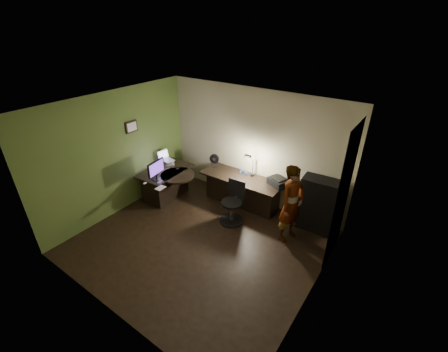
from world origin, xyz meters
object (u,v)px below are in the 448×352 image
Objects in this scene: desk_left at (167,184)px; desk_right at (241,191)px; cabinet at (319,205)px; monitor at (156,173)px; person at (292,204)px; office_chair at (232,203)px.

desk_right is at bearing 22.61° from desk_left.
cabinet is at bearing 4.17° from desk_right.
cabinet is at bearing 14.91° from monitor.
cabinet is 3.58m from monitor.
desk_left is at bearing -168.91° from cabinet.
monitor is at bearing 117.41° from person.
cabinet is (1.80, 0.15, 0.22)m from desk_right.
desk_right is at bearing 102.69° from office_chair.
desk_left is at bearing 178.47° from office_chair.
cabinet is 2.30× the size of monitor.
desk_right is at bearing -178.92° from cabinet.
office_chair reaches higher than desk_right.
desk_left is 3.16m from person.
monitor is at bearing -141.97° from desk_right.
desk_right is 1.99m from monitor.
office_chair reaches higher than desk_left.
desk_left is 2.51× the size of monitor.
desk_left is 1.88m from office_chair.
desk_right is at bearing 85.54° from person.
monitor is 0.54× the size of office_chair.
desk_left is at bearing 104.22° from monitor.
office_chair is (1.70, 0.51, -0.43)m from monitor.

